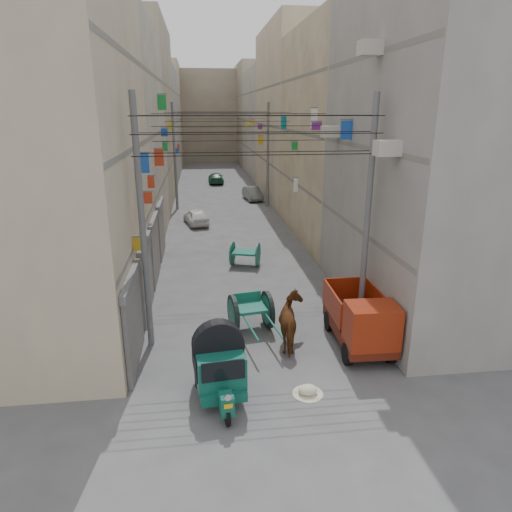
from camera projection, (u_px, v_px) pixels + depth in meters
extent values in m
plane|color=#49494C|center=(293.00, 466.00, 10.03)|extent=(140.00, 140.00, 0.00)
cube|color=#BAAC8C|center=(4.00, 141.00, 14.65)|extent=(8.00, 10.00, 13.00)
cube|color=slate|center=(136.00, 236.00, 16.12)|extent=(0.25, 9.80, 0.18)
cube|color=slate|center=(128.00, 149.00, 15.20)|extent=(0.25, 9.80, 0.18)
cube|color=slate|center=(120.00, 52.00, 14.28)|extent=(0.25, 9.80, 0.18)
cube|color=#B1A997|center=(85.00, 137.00, 25.20)|extent=(8.00, 12.00, 12.00)
cube|color=slate|center=(159.00, 186.00, 26.51)|extent=(0.25, 11.76, 0.18)
cube|color=slate|center=(156.00, 133.00, 25.59)|extent=(0.25, 11.76, 0.18)
cube|color=slate|center=(152.00, 76.00, 24.67)|extent=(0.25, 11.76, 0.18)
cube|color=#9F917D|center=(120.00, 116.00, 37.17)|extent=(8.00, 14.00, 14.00)
cube|color=slate|center=(171.00, 162.00, 38.79)|extent=(0.25, 13.72, 0.18)
cube|color=slate|center=(169.00, 126.00, 37.87)|extent=(0.25, 13.72, 0.18)
cube|color=slate|center=(167.00, 87.00, 36.95)|extent=(0.25, 13.72, 0.18)
cube|color=gray|center=(141.00, 124.00, 50.73)|extent=(8.00, 14.00, 11.80)
cube|color=slate|center=(178.00, 149.00, 52.02)|extent=(0.25, 13.72, 0.18)
cube|color=slate|center=(176.00, 121.00, 51.10)|extent=(0.25, 13.72, 0.18)
cube|color=slate|center=(175.00, 93.00, 50.18)|extent=(0.25, 13.72, 0.18)
cube|color=#C3B187|center=(151.00, 115.00, 62.75)|extent=(8.00, 12.00, 13.50)
cube|color=slate|center=(181.00, 141.00, 64.30)|extent=(0.25, 11.76, 0.18)
cube|color=slate|center=(180.00, 119.00, 63.38)|extent=(0.25, 11.76, 0.18)
cube|color=slate|center=(179.00, 96.00, 62.46)|extent=(0.25, 11.76, 0.18)
cube|color=gray|center=(470.00, 138.00, 16.53)|extent=(8.00, 10.00, 13.00)
cube|color=slate|center=(360.00, 229.00, 17.09)|extent=(0.25, 9.80, 0.18)
cube|color=slate|center=(366.00, 147.00, 16.17)|extent=(0.25, 9.80, 0.18)
cube|color=slate|center=(373.00, 55.00, 15.25)|extent=(0.25, 9.80, 0.18)
cube|color=#C3B187|center=(364.00, 135.00, 27.08)|extent=(8.00, 12.00, 12.00)
cube|color=slate|center=(298.00, 184.00, 27.48)|extent=(0.25, 11.76, 0.18)
cube|color=slate|center=(300.00, 132.00, 26.56)|extent=(0.25, 11.76, 0.18)
cube|color=slate|center=(301.00, 77.00, 25.64)|extent=(0.25, 11.76, 0.18)
cube|color=#BAAC8C|center=(312.00, 115.00, 39.05)|extent=(8.00, 14.00, 14.00)
cube|color=slate|center=(267.00, 161.00, 39.76)|extent=(0.25, 13.72, 0.18)
cube|color=slate|center=(267.00, 125.00, 38.84)|extent=(0.25, 13.72, 0.18)
cube|color=slate|center=(267.00, 88.00, 37.92)|extent=(0.25, 13.72, 0.18)
cube|color=#B1A997|center=(283.00, 124.00, 52.61)|extent=(8.00, 14.00, 11.80)
cube|color=slate|center=(249.00, 148.00, 52.98)|extent=(0.25, 13.72, 0.18)
cube|color=slate|center=(249.00, 121.00, 52.06)|extent=(0.25, 13.72, 0.18)
cube|color=slate|center=(249.00, 93.00, 51.15)|extent=(0.25, 13.72, 0.18)
cube|color=#9F917D|center=(266.00, 115.00, 64.63)|extent=(8.00, 12.00, 13.50)
cube|color=slate|center=(239.00, 141.00, 65.26)|extent=(0.25, 11.76, 0.18)
cube|color=slate|center=(239.00, 119.00, 64.35)|extent=(0.25, 11.76, 0.18)
cube|color=slate|center=(239.00, 96.00, 63.43)|extent=(0.25, 11.76, 0.18)
cube|color=#9F917D|center=(209.00, 116.00, 70.38)|extent=(22.00, 10.00, 13.00)
cube|color=#4D4C51|center=(134.00, 325.00, 13.70)|extent=(0.12, 3.00, 2.60)
cube|color=#5C5B5E|center=(131.00, 280.00, 13.26)|extent=(0.18, 3.20, 0.25)
cube|color=#4D4C51|center=(147.00, 281.00, 17.20)|extent=(0.12, 3.00, 2.60)
cube|color=#5C5B5E|center=(144.00, 244.00, 16.76)|extent=(0.18, 3.20, 0.25)
cube|color=#4D4C51|center=(155.00, 252.00, 20.69)|extent=(0.12, 3.00, 2.60)
cube|color=#5C5B5E|center=(153.00, 221.00, 20.25)|extent=(0.18, 3.20, 0.25)
cube|color=#4D4C51|center=(161.00, 231.00, 24.28)|extent=(0.12, 3.00, 2.60)
cube|color=#5C5B5E|center=(160.00, 204.00, 23.84)|extent=(0.18, 3.20, 0.25)
cube|color=#70227E|center=(260.00, 127.00, 41.02)|extent=(0.38, 0.08, 0.41)
cube|color=#BB3318|center=(178.00, 148.00, 47.77)|extent=(0.27, 0.08, 0.71)
cube|color=gold|center=(140.00, 244.00, 14.63)|extent=(0.44, 0.08, 0.42)
cube|color=#BB3318|center=(159.00, 157.00, 22.92)|extent=(0.45, 0.08, 0.84)
cube|color=yellow|center=(247.00, 124.00, 51.05)|extent=(0.41, 0.08, 0.59)
cube|color=#BB3318|center=(147.00, 198.00, 17.50)|extent=(0.38, 0.08, 0.44)
cube|color=gold|center=(261.00, 140.00, 40.67)|extent=(0.43, 0.08, 0.72)
cube|color=gold|center=(254.00, 122.00, 45.99)|extent=(0.28, 0.08, 0.44)
cube|color=#198A35|center=(162.00, 102.00, 26.08)|extent=(0.48, 0.08, 0.84)
cube|color=#194BB0|center=(177.00, 150.00, 44.41)|extent=(0.31, 0.08, 0.44)
cube|color=#198A35|center=(294.00, 146.00, 26.79)|extent=(0.35, 0.08, 0.45)
cube|color=#0B717E|center=(284.00, 123.00, 29.84)|extent=(0.34, 0.08, 0.79)
cube|color=#BB3318|center=(151.00, 182.00, 19.55)|extent=(0.28, 0.08, 0.52)
cube|color=yellow|center=(171.00, 126.00, 35.64)|extent=(0.28, 0.08, 0.74)
cube|color=white|center=(296.00, 185.00, 26.98)|extent=(0.26, 0.08, 0.80)
cube|color=#BB3318|center=(347.00, 131.00, 17.28)|extent=(0.34, 0.08, 0.55)
cube|color=#194BB0|center=(142.00, 163.00, 15.93)|extent=(0.47, 0.08, 0.67)
cube|color=#194BB0|center=(164.00, 133.00, 27.68)|extent=(0.40, 0.08, 0.47)
cube|color=#198A35|center=(165.00, 147.00, 28.44)|extent=(0.32, 0.08, 0.55)
cube|color=#70227E|center=(317.00, 126.00, 21.39)|extent=(0.47, 0.08, 0.35)
cube|color=white|center=(314.00, 118.00, 22.08)|extent=(0.32, 0.08, 0.89)
cube|color=#194BB0|center=(346.00, 130.00, 17.18)|extent=(0.44, 0.08, 0.69)
cube|color=#70227E|center=(130.00, 259.00, 14.30)|extent=(0.10, 3.20, 0.80)
cube|color=yellow|center=(155.00, 203.00, 22.80)|extent=(0.10, 3.20, 0.80)
cube|color=#0B717E|center=(169.00, 172.00, 34.14)|extent=(0.10, 3.20, 0.80)
cube|color=#198A35|center=(176.00, 156.00, 45.47)|extent=(0.10, 3.20, 0.80)
cube|color=#70227E|center=(378.00, 250.00, 15.25)|extent=(0.10, 3.20, 0.80)
cube|color=#198A35|center=(313.00, 199.00, 23.75)|extent=(0.10, 3.20, 0.80)
cube|color=yellow|center=(276.00, 170.00, 35.09)|extent=(0.10, 3.20, 0.80)
cube|color=#BB3318|center=(256.00, 156.00, 46.43)|extent=(0.10, 3.20, 0.80)
cube|color=#B6B0A4|center=(387.00, 148.00, 13.22)|extent=(0.70, 0.55, 0.45)
cube|color=#B6B0A4|center=(330.00, 132.00, 18.82)|extent=(0.70, 0.55, 0.45)
cube|color=#B6B0A4|center=(370.00, 48.00, 14.22)|extent=(0.70, 0.55, 0.45)
cylinder|color=#5C5B5E|center=(142.00, 228.00, 14.05)|extent=(0.20, 0.20, 8.00)
cylinder|color=#5C5B5E|center=(367.00, 221.00, 14.89)|extent=(0.20, 0.20, 8.00)
cylinder|color=#5C5B5E|center=(175.00, 157.00, 34.83)|extent=(0.20, 0.20, 8.00)
cylinder|color=#5C5B5E|center=(268.00, 156.00, 35.67)|extent=(0.20, 0.20, 8.00)
cylinder|color=black|center=(260.00, 155.00, 13.32)|extent=(7.40, 0.02, 0.02)
cylinder|color=black|center=(260.00, 134.00, 13.14)|extent=(7.40, 0.02, 0.02)
cylinder|color=black|center=(261.00, 116.00, 12.99)|extent=(7.40, 0.02, 0.02)
cylinder|color=black|center=(256.00, 152.00, 14.27)|extent=(7.40, 0.02, 0.02)
cylinder|color=black|center=(256.00, 132.00, 14.08)|extent=(7.40, 0.02, 0.02)
cylinder|color=black|center=(256.00, 115.00, 13.93)|extent=(7.40, 0.02, 0.02)
cylinder|color=black|center=(240.00, 141.00, 19.46)|extent=(7.40, 0.02, 0.02)
cylinder|color=black|center=(240.00, 126.00, 19.28)|extent=(7.40, 0.02, 0.02)
cylinder|color=black|center=(240.00, 114.00, 19.13)|extent=(7.40, 0.02, 0.02)
cylinder|color=black|center=(228.00, 132.00, 27.02)|extent=(7.40, 0.02, 0.02)
cylinder|color=black|center=(228.00, 121.00, 26.84)|extent=(7.40, 0.02, 0.02)
cylinder|color=black|center=(228.00, 113.00, 26.68)|extent=(7.40, 0.02, 0.02)
cylinder|color=black|center=(221.00, 127.00, 34.58)|extent=(7.40, 0.02, 0.02)
cylinder|color=black|center=(221.00, 119.00, 34.39)|extent=(7.40, 0.02, 0.02)
cylinder|color=black|center=(221.00, 112.00, 34.24)|extent=(7.40, 0.02, 0.02)
cylinder|color=black|center=(227.00, 415.00, 11.25)|extent=(0.17, 0.55, 0.54)
cylinder|color=black|center=(198.00, 378.00, 12.82)|extent=(0.17, 0.55, 0.54)
cylinder|color=black|center=(234.00, 373.00, 13.05)|extent=(0.17, 0.55, 0.54)
cube|color=#0E4F41|center=(219.00, 381.00, 12.34)|extent=(1.39, 1.94, 0.27)
cube|color=#0E4F41|center=(227.00, 404.00, 11.20)|extent=(0.38, 0.46, 0.53)
cylinder|color=silver|center=(228.00, 397.00, 10.89)|extent=(0.18, 0.07, 0.17)
cube|color=#F5A60D|center=(228.00, 406.00, 10.95)|extent=(0.21, 0.05, 0.11)
cube|color=#0E4F41|center=(218.00, 362.00, 12.22)|extent=(1.42, 1.75, 0.91)
cube|color=black|center=(223.00, 371.00, 11.38)|extent=(1.10, 0.18, 0.53)
cube|color=black|center=(195.00, 362.00, 12.05)|extent=(0.16, 1.15, 0.62)
cube|color=black|center=(241.00, 356.00, 12.33)|extent=(0.16, 1.15, 0.62)
cube|color=white|center=(224.00, 396.00, 11.57)|extent=(1.19, 0.18, 0.06)
cylinder|color=black|center=(233.00, 314.00, 15.91)|extent=(0.35, 1.35, 1.35)
cylinder|color=#155E4C|center=(233.00, 314.00, 15.91)|extent=(0.33, 1.06, 1.05)
cylinder|color=#5C5B5E|center=(233.00, 314.00, 15.91)|extent=(0.24, 0.20, 0.17)
cylinder|color=black|center=(268.00, 310.00, 16.24)|extent=(0.35, 1.35, 1.35)
cylinder|color=#155E4C|center=(268.00, 310.00, 16.24)|extent=(0.33, 1.06, 1.05)
cylinder|color=#5C5B5E|center=(268.00, 310.00, 16.24)|extent=(0.24, 0.20, 0.17)
cylinder|color=#5C5B5E|center=(251.00, 312.00, 16.08)|extent=(1.30, 0.28, 0.08)
cube|color=#155E4C|center=(251.00, 307.00, 16.02)|extent=(1.16, 1.20, 0.10)
cube|color=#155E4C|center=(247.00, 296.00, 16.40)|extent=(1.01, 0.23, 0.34)
cylinder|color=#155E4C|center=(249.00, 325.00, 14.84)|extent=(0.41, 2.20, 0.07)
cylinder|color=#155E4C|center=(272.00, 322.00, 15.05)|extent=(0.41, 2.20, 0.07)
cylinder|color=black|center=(347.00, 354.00, 13.93)|extent=(0.21, 0.69, 0.69)
cylinder|color=black|center=(329.00, 321.00, 16.11)|extent=(0.21, 0.69, 0.69)
cylinder|color=black|center=(390.00, 352.00, 14.06)|extent=(0.21, 0.69, 0.69)
cylinder|color=black|center=(366.00, 319.00, 16.23)|extent=(0.21, 0.69, 0.69)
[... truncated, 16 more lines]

